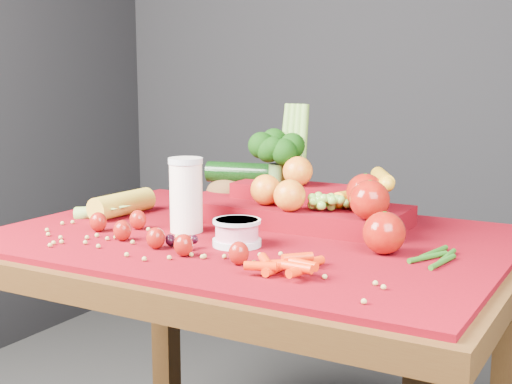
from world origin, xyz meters
The scene contains 12 objects.
table centered at (0.00, 0.00, 0.66)m, with size 1.10×0.80×0.75m.
red_cloth centered at (0.00, 0.00, 0.76)m, with size 1.05×0.75×0.01m, color #65030C.
milk_glass centered at (-0.14, -0.05, 0.85)m, with size 0.07×0.07×0.16m.
yogurt_bowl centered at (0.02, -0.10, 0.79)m, with size 0.10×0.10×0.05m.
strawberry_scatter centered at (-0.13, -0.15, 0.79)m, with size 0.44×0.28×0.05m.
dark_grape_cluster centered at (-0.06, -0.16, 0.78)m, with size 0.06×0.05×0.03m, color black, non-canonical shape.
soybean_scatter centered at (0.00, -0.20, 0.77)m, with size 0.84×0.24×0.01m, color tan, non-canonical shape.
corn_ear centered at (-0.38, -0.01, 0.78)m, with size 0.19×0.24×0.06m.
potato centered at (-0.20, 0.22, 0.80)m, with size 0.11×0.08×0.08m, color brown.
baby_carrot_pile centered at (0.21, -0.22, 0.78)m, with size 0.17×0.17×0.03m, color red, non-canonical shape.
green_bean_pile centered at (0.40, -0.01, 0.77)m, with size 0.14×0.12×0.01m, color #1E5413, non-canonical shape.
produce_mound centered at (0.05, 0.15, 0.82)m, with size 0.60×0.37×0.27m.
Camera 1 is at (0.73, -1.28, 1.10)m, focal length 50.00 mm.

